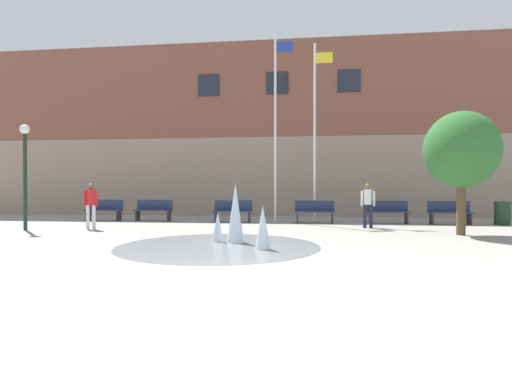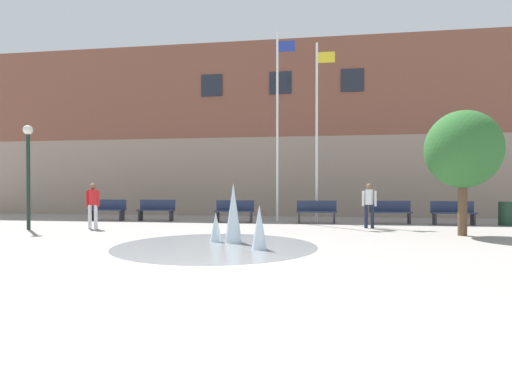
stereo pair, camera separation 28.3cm
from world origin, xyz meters
The scene contains 16 objects.
ground_plane centered at (0.00, 0.00, 0.00)m, with size 100.00×100.00×0.00m, color gray.
library_building centered at (0.00, 17.45, 4.42)m, with size 36.00×6.05×8.83m.
splash_fountain centered at (-0.44, 4.52, 0.48)m, with size 5.03×5.03×1.58m.
park_bench_far_left centered at (-7.28, 10.88, 0.48)m, with size 1.60×0.44×0.91m.
park_bench_left_of_flagpoles centered at (-5.10, 11.03, 0.48)m, with size 1.60×0.44×0.91m.
park_bench_center centered at (-1.59, 10.76, 0.48)m, with size 1.60×0.44×0.91m.
park_bench_under_right_flagpole centered at (1.77, 10.88, 0.48)m, with size 1.60×0.44×0.91m.
park_bench_near_trashcan centered at (4.67, 11.02, 0.48)m, with size 1.60×0.44×0.91m.
park_bench_far_right centered at (6.99, 10.89, 0.48)m, with size 1.60×0.44×0.91m.
adult_watching centered at (3.60, 9.12, 0.93)m, with size 0.50×0.39×1.59m.
teen_by_trashcan centered at (-6.00, 7.53, 0.93)m, with size 0.50×0.37×1.59m.
flagpole_left centered at (0.13, 11.66, 4.29)m, with size 0.80×0.10×8.10m.
flagpole_right centered at (1.80, 11.66, 4.02)m, with size 0.80×0.10×7.55m.
lamp_post_left_lane centered at (-8.07, 7.02, 2.37)m, with size 0.32×0.32×3.59m.
trash_can centered at (8.92, 10.91, 0.45)m, with size 0.56×0.56×0.90m, color #193323.
street_tree_near_building centered at (6.09, 7.33, 2.58)m, with size 2.19×2.19×3.76m.
Camera 2 is at (1.64, -5.43, 1.47)m, focal length 28.00 mm.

